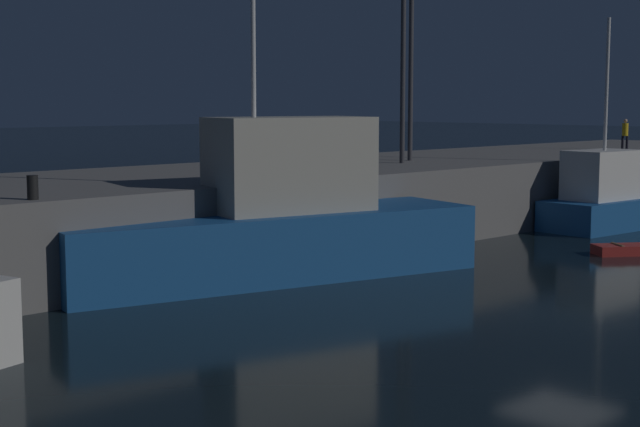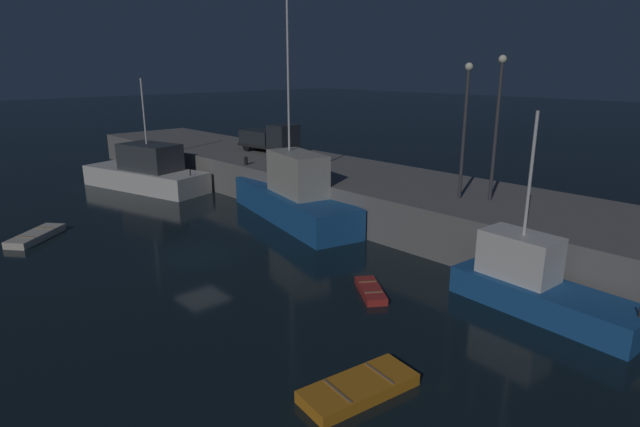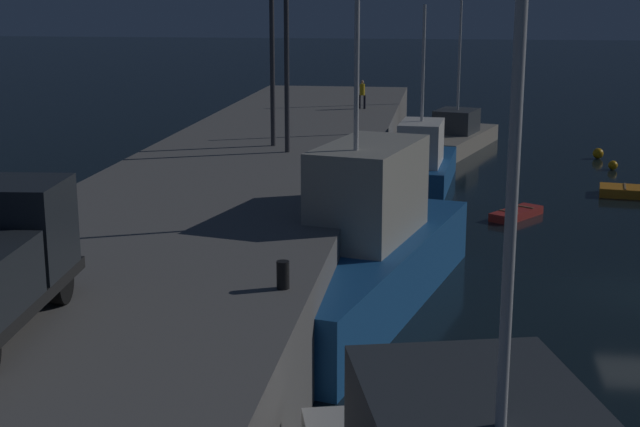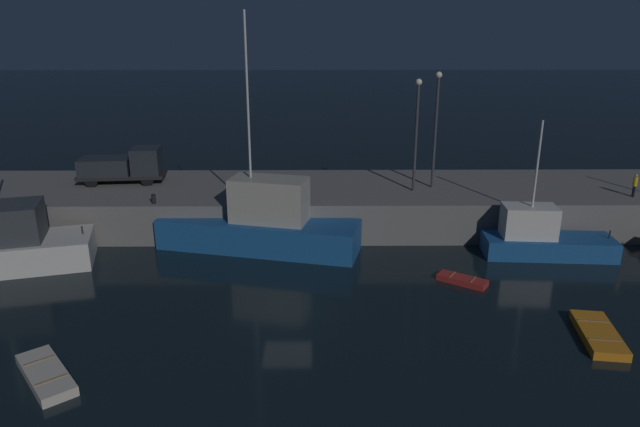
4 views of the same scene
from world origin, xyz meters
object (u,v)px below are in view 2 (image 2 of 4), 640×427
rowboat_white_mid (359,388)px  lamp_post_east (497,118)px  fishing_trawler_red (294,197)px  fishing_boat_blue (147,172)px  dinghy_red_small (36,236)px  lamp_post_west (465,121)px  bollard_west (246,161)px  utility_truck (271,138)px  bollard_central (177,147)px  fishing_boat_white (536,285)px  dinghy_orange_near (371,291)px

rowboat_white_mid → lamp_post_east: size_ratio=0.51×
fishing_trawler_red → fishing_boat_blue: fishing_trawler_red is taller
dinghy_red_small → lamp_post_west: size_ratio=0.52×
bollard_west → fishing_boat_blue: bearing=-154.0°
fishing_boat_blue → lamp_post_west: 27.55m
fishing_boat_blue → utility_truck: size_ratio=1.98×
rowboat_white_mid → bollard_central: 36.26m
fishing_trawler_red → bollard_west: fishing_trawler_red is taller
fishing_boat_blue → bollard_west: 9.77m
fishing_boat_blue → bollard_central: 4.70m
bollard_west → bollard_central: bearing=-178.9°
fishing_boat_white → bollard_west: 24.75m
rowboat_white_mid → lamp_post_west: lamp_post_west is taller
rowboat_white_mid → utility_truck: (-26.91, 17.47, 3.81)m
utility_truck → bollard_central: bearing=-143.2°
fishing_trawler_red → utility_truck: bearing=149.3°
fishing_trawler_red → bollard_central: (-17.58, 0.85, 1.35)m
bollard_central → fishing_boat_white: bearing=-3.4°
bollard_west → rowboat_white_mid: bearing=-27.7°
lamp_post_west → bollard_central: size_ratio=16.85×
bollard_west → lamp_post_west: bearing=9.6°
dinghy_orange_near → lamp_post_east: size_ratio=0.35×
fishing_boat_blue → fishing_boat_white: fishing_boat_blue is taller
lamp_post_west → bollard_west: bearing=-170.4°
fishing_trawler_red → rowboat_white_mid: fishing_trawler_red is taller
dinghy_orange_near → lamp_post_east: 12.45m
lamp_post_east → bollard_west: lamp_post_east is taller
dinghy_red_small → fishing_trawler_red: bearing=62.0°
fishing_trawler_red → dinghy_orange_near: (11.67, -5.27, -1.44)m
bollard_central → bollard_west: bearing=1.1°
fishing_boat_blue → dinghy_red_small: size_ratio=3.14×
rowboat_white_mid → fishing_trawler_red: bearing=145.6°
bollard_west → fishing_trawler_red: bearing=-8.6°
dinghy_red_small → bollard_central: (-10.01, 15.10, 2.75)m
lamp_post_east → bollard_central: lamp_post_east is taller
fishing_boat_white → dinghy_orange_near: (-5.89, -4.03, -0.97)m
rowboat_white_mid → lamp_post_west: 17.89m
bollard_west → bollard_central: bollard_west is taller
lamp_post_west → bollard_west: 18.04m
rowboat_white_mid → utility_truck: 32.31m
dinghy_red_small → lamp_post_west: 26.47m
lamp_post_east → utility_truck: lamp_post_east is taller
lamp_post_west → bollard_central: 28.36m
dinghy_orange_near → utility_truck: size_ratio=0.44×
lamp_post_west → bollard_west: (-17.31, -2.93, -4.18)m
rowboat_white_mid → lamp_post_east: 18.27m
lamp_post_east → utility_truck: size_ratio=1.28×
dinghy_orange_near → lamp_post_west: (-1.38, 9.25, 7.05)m
fishing_trawler_red → lamp_post_east: (11.76, 4.84, 5.82)m
dinghy_red_small → bollard_west: bearing=87.9°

